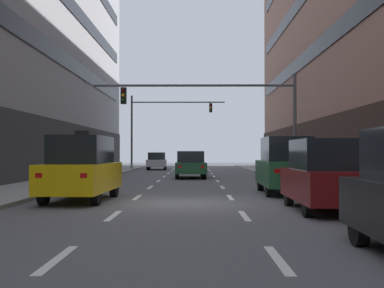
{
  "coord_description": "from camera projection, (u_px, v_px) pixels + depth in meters",
  "views": [
    {
      "loc": [
        0.43,
        -15.3,
        1.64
      ],
      "look_at": [
        0.15,
        23.56,
        2.32
      ],
      "focal_mm": 44.56,
      "sensor_mm": 36.0,
      "label": 1
    }
  ],
  "objects": [
    {
      "name": "lane_stripe_l2_s3",
      "position": [
        244.0,
        216.0,
        12.26
      ],
      "size": [
        0.16,
        2.0,
        0.01
      ],
      "primitive_type": "cube",
      "color": "silver",
      "rests_on": "ground"
    },
    {
      "name": "lane_stripe_l2_s5",
      "position": [
        222.0,
        187.0,
        22.25
      ],
      "size": [
        0.16,
        2.0,
        0.01
      ],
      "primitive_type": "cube",
      "color": "silver",
      "rests_on": "ground"
    },
    {
      "name": "lane_stripe_l1_s8",
      "position": [
        168.0,
        173.0,
        37.28
      ],
      "size": [
        0.16,
        2.0,
        0.01
      ],
      "primitive_type": "cube",
      "color": "silver",
      "rests_on": "ground"
    },
    {
      "name": "lane_stripe_l1_s9",
      "position": [
        172.0,
        171.0,
        42.28
      ],
      "size": [
        0.16,
        2.0,
        0.01
      ],
      "primitive_type": "cube",
      "color": "silver",
      "rests_on": "ground"
    },
    {
      "name": "lane_stripe_l1_s7",
      "position": [
        164.0,
        176.0,
        32.28
      ],
      "size": [
        0.16,
        2.0,
        0.01
      ],
      "primitive_type": "cube",
      "color": "silver",
      "rests_on": "ground"
    },
    {
      "name": "traffic_signal_1",
      "position": [
        159.0,
        119.0,
        43.99
      ],
      "size": [
        8.69,
        0.35,
        6.76
      ],
      "color": "#4C4C51",
      "rests_on": "sidewalk_left"
    },
    {
      "name": "car_parked_1",
      "position": [
        324.0,
        175.0,
        13.26
      ],
      "size": [
        1.77,
        4.15,
        2.0
      ],
      "color": "black",
      "rests_on": "ground"
    },
    {
      "name": "lane_stripe_l2_s6",
      "position": [
        217.0,
        181.0,
        27.25
      ],
      "size": [
        0.16,
        2.0,
        0.01
      ],
      "primitive_type": "cube",
      "color": "silver",
      "rests_on": "ground"
    },
    {
      "name": "car_driving_3",
      "position": [
        157.0,
        161.0,
        45.02
      ],
      "size": [
        2.02,
        4.44,
        1.64
      ],
      "color": "black",
      "rests_on": "ground"
    },
    {
      "name": "lane_stripe_l1_s5",
      "position": [
        150.0,
        187.0,
        22.28
      ],
      "size": [
        0.16,
        2.0,
        0.01
      ],
      "primitive_type": "cube",
      "color": "silver",
      "rests_on": "ground"
    },
    {
      "name": "lane_stripe_l1_s4",
      "position": [
        137.0,
        197.0,
        17.28
      ],
      "size": [
        0.16,
        2.0,
        0.01
      ],
      "primitive_type": "cube",
      "color": "silver",
      "rests_on": "ground"
    },
    {
      "name": "lane_stripe_l1_s2",
      "position": [
        57.0,
        259.0,
        7.28
      ],
      "size": [
        0.16,
        2.0,
        0.01
      ],
      "primitive_type": "cube",
      "color": "silver",
      "rests_on": "ground"
    },
    {
      "name": "lane_stripe_l2_s7",
      "position": [
        214.0,
        176.0,
        32.25
      ],
      "size": [
        0.16,
        2.0,
        0.01
      ],
      "primitive_type": "cube",
      "color": "silver",
      "rests_on": "ground"
    },
    {
      "name": "lane_stripe_l2_s4",
      "position": [
        230.0,
        197.0,
        17.26
      ],
      "size": [
        0.16,
        2.0,
        0.01
      ],
      "primitive_type": "cube",
      "color": "silver",
      "rests_on": "ground"
    },
    {
      "name": "traffic_signal_0",
      "position": [
        227.0,
        106.0,
        24.14
      ],
      "size": [
        10.33,
        0.35,
        5.51
      ],
      "color": "#4C4C51",
      "rests_on": "sidewalk_right"
    },
    {
      "name": "lane_stripe_l2_s2",
      "position": [
        278.0,
        259.0,
        7.26
      ],
      "size": [
        0.16,
        2.0,
        0.01
      ],
      "primitive_type": "cube",
      "color": "silver",
      "rests_on": "ground"
    },
    {
      "name": "lane_stripe_l2_s8",
      "position": [
        212.0,
        173.0,
        37.25
      ],
      "size": [
        0.16,
        2.0,
        0.01
      ],
      "primitive_type": "cube",
      "color": "silver",
      "rests_on": "ground"
    },
    {
      "name": "car_driving_1",
      "position": [
        190.0,
        162.0,
        39.37
      ],
      "size": [
        1.99,
        4.65,
        1.74
      ],
      "color": "black",
      "rests_on": "ground"
    },
    {
      "name": "car_driving_2",
      "position": [
        190.0,
        165.0,
        30.37
      ],
      "size": [
        2.06,
        4.63,
        1.72
      ],
      "color": "black",
      "rests_on": "ground"
    },
    {
      "name": "lane_stripe_l1_s3",
      "position": [
        113.0,
        216.0,
        12.28
      ],
      "size": [
        0.16,
        2.0,
        0.01
      ],
      "primitive_type": "cube",
      "color": "silver",
      "rests_on": "ground"
    },
    {
      "name": "lane_stripe_l2_s9",
      "position": [
        210.0,
        171.0,
        42.25
      ],
      "size": [
        0.16,
        2.0,
        0.01
      ],
      "primitive_type": "cube",
      "color": "silver",
      "rests_on": "ground"
    },
    {
      "name": "taxi_driving_0",
      "position": [
        82.0,
        169.0,
        16.1
      ],
      "size": [
        2.02,
        4.57,
        2.37
      ],
      "color": "black",
      "rests_on": "ground"
    },
    {
      "name": "lane_stripe_l1_s6",
      "position": [
        159.0,
        181.0,
        27.28
      ],
      "size": [
        0.16,
        2.0,
        0.01
      ],
      "primitive_type": "cube",
      "color": "silver",
      "rests_on": "ground"
    },
    {
      "name": "lane_stripe_l2_s10",
      "position": [
        208.0,
        169.0,
        47.25
      ],
      "size": [
        0.16,
        2.0,
        0.01
      ],
      "primitive_type": "cube",
      "color": "silver",
      "rests_on": "ground"
    },
    {
      "name": "car_parked_2",
      "position": [
        286.0,
        165.0,
        18.91
      ],
      "size": [
        2.04,
        4.67,
        2.24
      ],
      "color": "black",
      "rests_on": "ground"
    },
    {
      "name": "ground_plane",
      "position": [
        182.0,
        203.0,
        15.27
      ],
      "size": [
        120.0,
        120.0,
        0.0
      ],
      "primitive_type": "plane",
      "color": "#515156"
    },
    {
      "name": "lane_stripe_l1_s10",
      "position": [
        174.0,
        169.0,
        47.27
      ],
      "size": [
        0.16,
        2.0,
        0.01
      ],
      "primitive_type": "cube",
      "color": "silver",
      "rests_on": "ground"
    }
  ]
}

